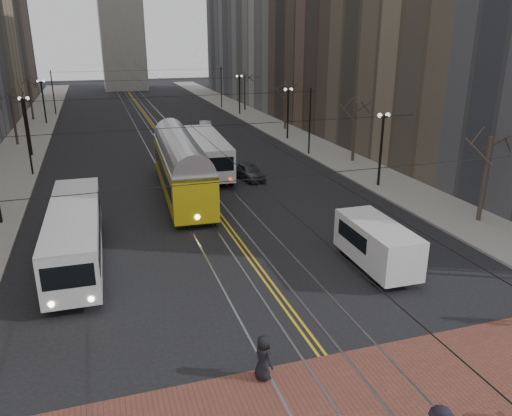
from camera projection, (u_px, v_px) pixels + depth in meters
ground at (312, 342)px, 19.72m from camera, size 260.00×260.00×0.00m
sidewalk_left at (26, 143)px, 55.83m from camera, size 5.00×140.00×0.15m
sidewalk_right at (277, 128)px, 64.50m from camera, size 5.00×140.00×0.15m
crosswalk_band at (362, 410)px, 16.13m from camera, size 25.00×6.00×0.01m
streetcar_rails at (161, 135)px, 60.19m from camera, size 4.80×130.00×0.02m
centre_lines at (161, 135)px, 60.19m from camera, size 0.42×130.00×0.01m
lamp_posts at (183, 137)px, 44.66m from camera, size 27.60×57.20×5.60m
street_trees at (172, 126)px, 50.51m from camera, size 31.68×53.28×5.60m
trolley_wires at (172, 117)px, 49.81m from camera, size 25.96×120.00×6.60m
transit_bus at (76, 236)px, 26.21m from camera, size 2.74×11.99×2.98m
streetcar at (181, 172)px, 37.32m from camera, size 3.58×15.42×3.61m
rear_bus at (207, 154)px, 43.88m from camera, size 3.39×12.20×3.14m
cargo_van at (376, 247)px, 25.50m from camera, size 2.26×5.62×2.46m
sedan_grey at (249, 171)px, 41.79m from camera, size 2.21×4.17×1.35m
sedan_silver at (205, 127)px, 61.93m from camera, size 2.01×4.30×1.36m
pedestrian_a at (263, 358)px, 17.36m from camera, size 0.78×0.96×1.69m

